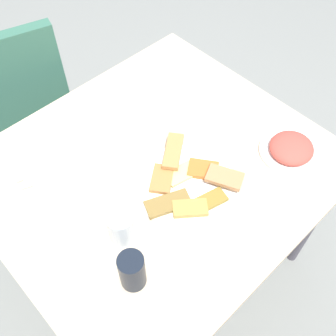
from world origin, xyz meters
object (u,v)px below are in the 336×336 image
object	(u,v)px
soda_can	(132,271)
salad_plate_greens	(291,149)
pide_platter	(187,184)
dining_chair	(19,102)
dining_table	(157,180)
drinking_glass	(121,227)

from	to	relation	value
soda_can	salad_plate_greens	bearing A→B (deg)	-2.23
pide_platter	soda_can	xyz separation A→B (m)	(-0.30, -0.11, 0.05)
soda_can	dining_chair	bearing A→B (deg)	78.83
salad_plate_greens	pide_platter	bearing A→B (deg)	157.45
soda_can	dining_table	bearing A→B (deg)	38.32
dining_table	drinking_glass	distance (m)	0.29
dining_chair	drinking_glass	size ratio (longest dim) A/B	8.84
salad_plate_greens	drinking_glass	bearing A→B (deg)	166.15
dining_chair	salad_plate_greens	distance (m)	1.16
dining_table	salad_plate_greens	distance (m)	0.44
dining_chair	drinking_glass	world-z (taller)	dining_chair
dining_table	drinking_glass	size ratio (longest dim) A/B	10.11
dining_table	dining_chair	size ratio (longest dim) A/B	1.14
salad_plate_greens	soda_can	distance (m)	0.63
salad_plate_greens	dining_chair	bearing A→B (deg)	112.44
pide_platter	drinking_glass	world-z (taller)	drinking_glass
dining_table	pide_platter	xyz separation A→B (m)	(0.01, -0.12, 0.09)
salad_plate_greens	drinking_glass	distance (m)	0.59
drinking_glass	pide_platter	bearing A→B (deg)	-1.10
dining_chair	soda_can	xyz separation A→B (m)	(-0.20, -1.02, 0.28)
dining_chair	salad_plate_greens	bearing A→B (deg)	-67.56
dining_table	dining_chair	bearing A→B (deg)	96.43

